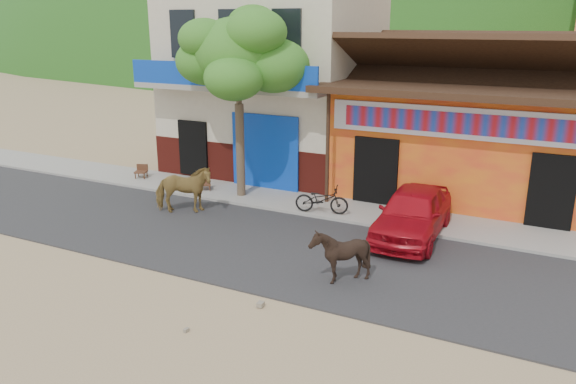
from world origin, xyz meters
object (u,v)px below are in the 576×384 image
at_px(red_car, 413,213).
at_px(cafe_chair_left, 141,166).
at_px(cow_dark, 340,255).
at_px(cafe_chair_right, 205,179).
at_px(scooter, 322,199).
at_px(tree, 239,104).
at_px(cow_tan, 183,190).

bearing_deg(red_car, cafe_chair_left, 172.18).
distance_m(cow_dark, cafe_chair_right, 7.95).
xyz_separation_m(scooter, cafe_chair_left, (-7.50, 0.69, 0.02)).
bearing_deg(cafe_chair_right, tree, -35.72).
height_order(tree, cow_dark, tree).
relative_size(cow_dark, red_car, 0.32).
bearing_deg(red_car, cow_tan, -171.61).
xyz_separation_m(cow_dark, cafe_chair_right, (-6.64, 4.38, -0.16)).
bearing_deg(cafe_chair_right, red_car, -45.36).
bearing_deg(cafe_chair_left, cow_dark, -47.50).
bearing_deg(red_car, cafe_chair_right, 171.45).
distance_m(tree, cafe_chair_right, 2.96).
xyz_separation_m(tree, scooter, (3.10, -0.50, -2.58)).
xyz_separation_m(scooter, cafe_chair_right, (-4.50, 0.44, -0.02)).
xyz_separation_m(cafe_chair_left, cafe_chair_right, (3.00, -0.25, -0.04)).
relative_size(scooter, cafe_chair_right, 2.02).
bearing_deg(tree, red_car, -9.54).
distance_m(cow_tan, red_car, 6.78).
height_order(cow_tan, red_car, cow_tan).
xyz_separation_m(red_car, cafe_chair_right, (-7.35, 0.94, -0.20)).
height_order(red_car, scooter, red_car).
relative_size(tree, cow_dark, 4.72).
bearing_deg(cafe_chair_right, scooter, -43.68).
bearing_deg(red_car, tree, 169.22).
bearing_deg(scooter, cow_dark, -164.04).
height_order(cow_dark, cafe_chair_right, cow_dark).
xyz_separation_m(cow_tan, red_car, (6.68, 1.13, -0.05)).
height_order(cow_tan, cafe_chair_right, cow_tan).
xyz_separation_m(cow_dark, red_car, (0.72, 3.44, 0.04)).
bearing_deg(cow_tan, cafe_chair_left, 27.94).
xyz_separation_m(tree, cafe_chair_left, (-4.40, 0.19, -2.56)).
relative_size(cow_dark, cafe_chair_left, 1.45).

